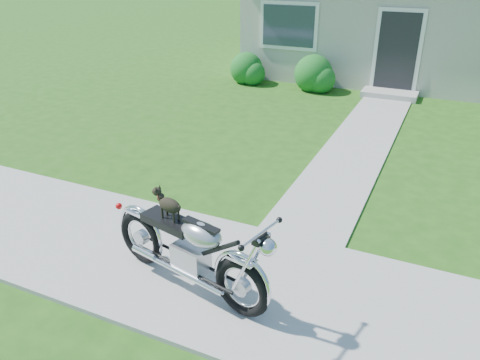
# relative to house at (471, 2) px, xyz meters

# --- Properties ---
(ground) EXTENTS (80.00, 80.00, 0.00)m
(ground) POSITION_rel_house_xyz_m (0.00, -11.99, -2.16)
(ground) COLOR #235114
(ground) RESTS_ON ground
(sidewalk) EXTENTS (24.00, 2.20, 0.04)m
(sidewalk) POSITION_rel_house_xyz_m (0.00, -11.99, -2.14)
(sidewalk) COLOR #9E9B93
(sidewalk) RESTS_ON ground
(walkway) EXTENTS (1.20, 8.00, 0.03)m
(walkway) POSITION_rel_house_xyz_m (-1.50, -6.99, -2.14)
(walkway) COLOR #9E9B93
(walkway) RESTS_ON ground
(house) EXTENTS (12.60, 7.03, 4.50)m
(house) POSITION_rel_house_xyz_m (0.00, 0.00, 0.00)
(house) COLOR #BCB8A9
(house) RESTS_ON ground
(shrub_row) EXTENTS (11.29, 1.05, 1.05)m
(shrub_row) POSITION_rel_house_xyz_m (-0.37, -3.49, -1.73)
(shrub_row) COLOR #19601E
(shrub_row) RESTS_ON ground
(potted_plant_left) EXTENTS (0.78, 0.77, 0.66)m
(potted_plant_left) POSITION_rel_house_xyz_m (-3.76, -3.44, -1.83)
(potted_plant_left) COLOR #17581D
(potted_plant_left) RESTS_ON ground
(motorcycle_with_dog) EXTENTS (2.20, 0.81, 1.10)m
(motorcycle_with_dog) POSITION_rel_house_xyz_m (-2.27, -12.38, -1.62)
(motorcycle_with_dog) COLOR black
(motorcycle_with_dog) RESTS_ON sidewalk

